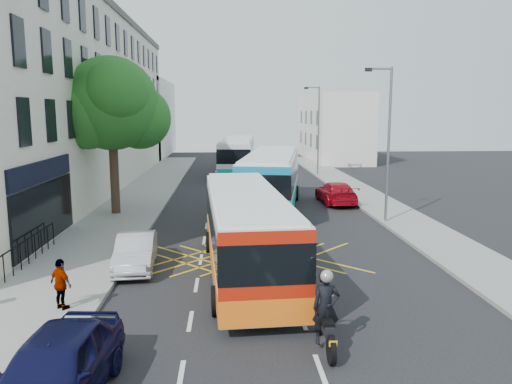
{
  "coord_description": "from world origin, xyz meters",
  "views": [
    {
      "loc": [
        -2.12,
        -13.52,
        5.9
      ],
      "look_at": [
        -0.77,
        9.35,
        2.2
      ],
      "focal_mm": 35.0,
      "sensor_mm": 36.0,
      "label": 1
    }
  ],
  "objects": [
    {
      "name": "ground",
      "position": [
        0.0,
        0.0,
        0.0
      ],
      "size": [
        120.0,
        120.0,
        0.0
      ],
      "primitive_type": "plane",
      "color": "black",
      "rests_on": "ground"
    },
    {
      "name": "pavement_left",
      "position": [
        -8.5,
        15.0,
        0.07
      ],
      "size": [
        5.0,
        70.0,
        0.15
      ],
      "primitive_type": "cube",
      "color": "gray",
      "rests_on": "ground"
    },
    {
      "name": "pavement_right",
      "position": [
        7.5,
        15.0,
        0.07
      ],
      "size": [
        3.0,
        70.0,
        0.15
      ],
      "primitive_type": "cube",
      "color": "gray",
      "rests_on": "ground"
    },
    {
      "name": "terrace_main",
      "position": [
        -14.0,
        24.49,
        6.76
      ],
      "size": [
        8.3,
        45.0,
        13.5
      ],
      "color": "beige",
      "rests_on": "ground"
    },
    {
      "name": "terrace_far",
      "position": [
        -14.0,
        55.0,
        5.0
      ],
      "size": [
        8.0,
        20.0,
        10.0
      ],
      "primitive_type": "cube",
      "color": "silver",
      "rests_on": "ground"
    },
    {
      "name": "building_right",
      "position": [
        11.0,
        48.0,
        4.0
      ],
      "size": [
        6.0,
        18.0,
        8.0
      ],
      "primitive_type": "cube",
      "color": "silver",
      "rests_on": "ground"
    },
    {
      "name": "street_tree",
      "position": [
        -8.51,
        14.97,
        6.29
      ],
      "size": [
        6.3,
        5.7,
        8.8
      ],
      "color": "#382619",
      "rests_on": "pavement_left"
    },
    {
      "name": "lamp_near",
      "position": [
        6.2,
        12.0,
        4.62
      ],
      "size": [
        1.45,
        0.15,
        8.0
      ],
      "color": "slate",
      "rests_on": "pavement_right"
    },
    {
      "name": "lamp_far",
      "position": [
        6.2,
        32.0,
        4.62
      ],
      "size": [
        1.45,
        0.15,
        8.0
      ],
      "color": "slate",
      "rests_on": "pavement_right"
    },
    {
      "name": "railings",
      "position": [
        -9.7,
        5.3,
        0.72
      ],
      "size": [
        0.08,
        5.6,
        1.14
      ],
      "primitive_type": null,
      "color": "black",
      "rests_on": "pavement_left"
    },
    {
      "name": "bus_near",
      "position": [
        -1.45,
        4.08,
        1.63
      ],
      "size": [
        3.25,
        11.12,
        3.09
      ],
      "rotation": [
        0.0,
        0.0,
        0.06
      ],
      "color": "silver",
      "rests_on": "ground"
    },
    {
      "name": "bus_mid",
      "position": [
        0.58,
        16.18,
        1.83
      ],
      "size": [
        4.87,
        12.63,
        3.47
      ],
      "rotation": [
        0.0,
        0.0,
        -0.17
      ],
      "color": "silver",
      "rests_on": "ground"
    },
    {
      "name": "bus_far",
      "position": [
        -1.09,
        33.12,
        1.8
      ],
      "size": [
        3.77,
        12.36,
        3.43
      ],
      "rotation": [
        0.0,
        0.0,
        -0.08
      ],
      "color": "silver",
      "rests_on": "ground"
    },
    {
      "name": "motorbike",
      "position": [
        0.31,
        -1.87,
        0.97
      ],
      "size": [
        0.69,
        2.33,
        2.06
      ],
      "rotation": [
        0.0,
        0.0,
        -0.01
      ],
      "color": "black",
      "rests_on": "ground"
    },
    {
      "name": "parked_car_blue",
      "position": [
        -5.6,
        -4.01,
        0.78
      ],
      "size": [
        2.2,
        4.71,
        1.56
      ],
      "primitive_type": "imported",
      "rotation": [
        0.0,
        0.0,
        -0.08
      ],
      "color": "#0C0D33",
      "rests_on": "ground"
    },
    {
      "name": "parked_car_silver",
      "position": [
        -5.6,
        4.99,
        0.65
      ],
      "size": [
        1.69,
        4.07,
        1.31
      ],
      "primitive_type": "imported",
      "rotation": [
        0.0,
        0.0,
        0.08
      ],
      "color": "#B0B2B8",
      "rests_on": "ground"
    },
    {
      "name": "red_hatchback",
      "position": [
        4.94,
        18.0,
        0.71
      ],
      "size": [
        2.11,
        4.92,
        1.41
      ],
      "primitive_type": "imported",
      "rotation": [
        0.0,
        0.0,
        3.17
      ],
      "color": "#A80715",
      "rests_on": "ground"
    },
    {
      "name": "distant_car_grey",
      "position": [
        -1.51,
        39.8,
        0.73
      ],
      "size": [
        3.0,
        5.47,
        1.45
      ],
      "primitive_type": "imported",
      "rotation": [
        0.0,
        0.0,
        -0.12
      ],
      "color": "#46484F",
      "rests_on": "ground"
    },
    {
      "name": "distant_car_dark",
      "position": [
        5.5,
        49.37,
        0.65
      ],
      "size": [
        1.5,
        4.0,
        1.31
      ],
      "primitive_type": "imported",
      "rotation": [
        0.0,
        0.0,
        3.11
      ],
      "color": "black",
      "rests_on": "ground"
    },
    {
      "name": "pedestrian_far",
      "position": [
        -7.0,
        0.75,
        0.91
      ],
      "size": [
        0.94,
        0.83,
        1.52
      ],
      "primitive_type": "imported",
      "rotation": [
        0.0,
        0.0,
        2.51
      ],
      "color": "gray",
      "rests_on": "pavement_left"
    }
  ]
}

